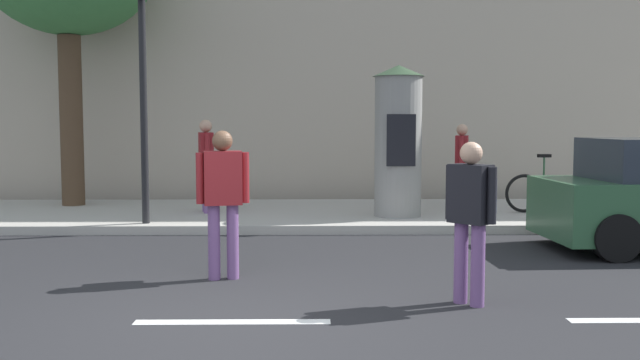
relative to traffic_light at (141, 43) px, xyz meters
name	(u,v)px	position (x,y,z in m)	size (l,w,h in m)	color
ground_plane	(232,322)	(2.03, -5.24, -3.12)	(80.00, 80.00, 0.00)	#232326
sidewalk_curb	(273,215)	(2.03, 1.76, -3.04)	(36.00, 4.00, 0.15)	#B2ADA3
lane_markings	(232,322)	(2.03, -5.24, -3.11)	(25.80, 0.16, 0.01)	silver
traffic_light	(141,43)	(0.00, 0.00, 0.00)	(0.24, 0.45, 4.42)	black
poster_column	(398,140)	(4.31, 0.98, -1.60)	(0.92, 0.92, 2.69)	gray
pedestrian_with_backpack	(472,209)	(4.35, -4.63, -2.15)	(0.51, 0.51, 1.64)	#724C84
pedestrian_in_dark_shirt	(223,191)	(1.73, -3.43, -2.08)	(0.60, 0.44, 1.74)	#724C84
pedestrian_in_red_top	(462,158)	(5.73, 2.23, -1.99)	(0.36, 0.66, 1.65)	#1E5938
pedestrian_tallest	(206,157)	(0.81, 1.52, -1.94)	(0.35, 0.64, 1.73)	#724C84
bicycle_leaning	(552,192)	(7.25, 1.45, -2.58)	(1.77, 0.15, 1.09)	black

